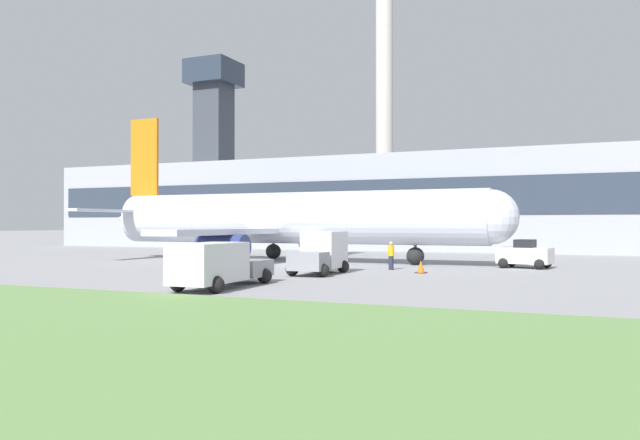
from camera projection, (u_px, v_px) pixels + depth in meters
ground_plane at (297, 265)px, 41.55m from camera, size 400.00×400.00×0.00m
terminal_building at (400, 201)px, 67.43m from camera, size 86.22×11.77×22.80m
smokestack_left at (385, 114)px, 95.42m from camera, size 3.04×3.04×38.80m
airplane at (287, 219)px, 45.20m from camera, size 31.82×26.84×11.19m
pushback_tug at (525, 255)px, 38.49m from camera, size 3.38×2.73×1.77m
baggage_truck at (218, 265)px, 26.26m from camera, size 2.66×6.44×1.94m
fuel_truck at (321, 253)px, 33.98m from camera, size 2.53×4.54×2.30m
ground_crew_person at (391, 255)px, 36.98m from camera, size 0.40×0.40×1.69m
traffic_cone_near_nose at (421, 267)px, 34.56m from camera, size 0.62×0.62×0.71m
traffic_cone_wingtip at (327, 267)px, 35.20m from camera, size 0.50×0.50×0.61m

